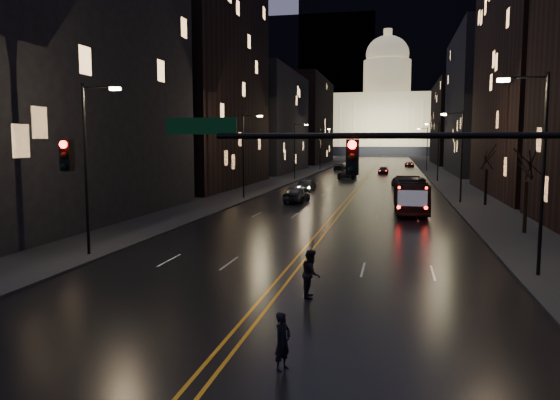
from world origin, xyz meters
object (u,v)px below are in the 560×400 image
Objects in this scene: traffic_signal at (440,176)px; oncoming_car_a at (297,194)px; bus at (410,195)px; pedestrian_a at (283,342)px; pedestrian_b at (311,273)px; oncoming_car_b at (307,186)px; receding_car_a at (406,187)px.

oncoming_car_a is at bearing 105.90° from traffic_signal.
bus is 6.83× the size of pedestrian_a.
bus is at bearing -12.61° from pedestrian_b.
traffic_signal reaches higher than bus.
oncoming_car_a is 1.14× the size of oncoming_car_b.
pedestrian_b reaches higher than oncoming_car_a.
bus is 18.52m from receding_car_a.
pedestrian_b is (-4.32, 5.00, -4.16)m from traffic_signal.
oncoming_car_b is 2.72× the size of pedestrian_a.
traffic_signal is 11.03× the size of pedestrian_a.
pedestrian_a is (-4.03, -1.92, -4.32)m from traffic_signal.
bus reaches higher than oncoming_car_a.
oncoming_car_b is at bearing 5.89° from pedestrian_b.
oncoming_car_b is (-11.78, 17.10, -0.79)m from bus.
oncoming_car_a is 3.10× the size of pedestrian_a.
traffic_signal is 9.16× the size of pedestrian_b.
traffic_signal is at bearing -92.02° from bus.
pedestrian_a is 6.94m from pedestrian_b.
receding_car_a is (0.06, 51.05, -4.39)m from traffic_signal.
receding_car_a is at bearing 89.93° from traffic_signal.
pedestrian_b is at bearing -100.96° from bus.
oncoming_car_a is at bearing 34.30° from pedestrian_a.
oncoming_car_b is 2.26× the size of pedestrian_b.
pedestrian_a is (6.80, -39.91, -0.04)m from oncoming_car_a.
traffic_signal is 1.61× the size of bus.
oncoming_car_a is 2.57× the size of pedestrian_b.
bus is 5.67× the size of pedestrian_b.
pedestrian_b is at bearing 130.80° from traffic_signal.
receding_car_a is 2.76× the size of pedestrian_a.
bus is 12.23m from oncoming_car_a.
oncoming_car_a is (-10.82, 37.99, -4.28)m from traffic_signal.
bus reaches higher than pedestrian_b.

